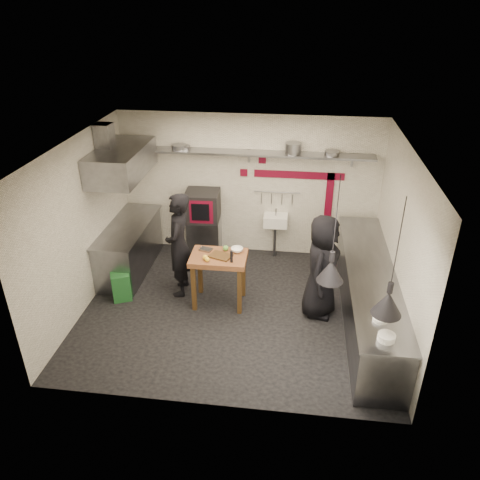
# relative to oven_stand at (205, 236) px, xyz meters

# --- Properties ---
(floor) EXTENTS (5.00, 5.00, 0.00)m
(floor) POSITION_rel_oven_stand_xyz_m (0.86, -1.81, -0.40)
(floor) COLOR black
(floor) RESTS_ON ground
(ceiling) EXTENTS (5.00, 5.00, 0.00)m
(ceiling) POSITION_rel_oven_stand_xyz_m (0.86, -1.81, 2.40)
(ceiling) COLOR beige
(ceiling) RESTS_ON floor
(wall_back) EXTENTS (5.00, 0.04, 2.80)m
(wall_back) POSITION_rel_oven_stand_xyz_m (0.86, 0.29, 1.00)
(wall_back) COLOR white
(wall_back) RESTS_ON floor
(wall_front) EXTENTS (5.00, 0.04, 2.80)m
(wall_front) POSITION_rel_oven_stand_xyz_m (0.86, -3.91, 1.00)
(wall_front) COLOR white
(wall_front) RESTS_ON floor
(wall_left) EXTENTS (0.04, 4.20, 2.80)m
(wall_left) POSITION_rel_oven_stand_xyz_m (-1.64, -1.81, 1.00)
(wall_left) COLOR white
(wall_left) RESTS_ON floor
(wall_right) EXTENTS (0.04, 4.20, 2.80)m
(wall_right) POSITION_rel_oven_stand_xyz_m (3.36, -1.81, 1.00)
(wall_right) COLOR white
(wall_right) RESTS_ON floor
(red_band_horiz) EXTENTS (1.70, 0.02, 0.14)m
(red_band_horiz) POSITION_rel_oven_stand_xyz_m (1.81, 0.27, 1.28)
(red_band_horiz) COLOR maroon
(red_band_horiz) RESTS_ON wall_back
(red_band_vert) EXTENTS (0.14, 0.02, 1.10)m
(red_band_vert) POSITION_rel_oven_stand_xyz_m (2.41, 0.27, 0.80)
(red_band_vert) COLOR maroon
(red_band_vert) RESTS_ON wall_back
(red_tile_a) EXTENTS (0.14, 0.02, 0.14)m
(red_tile_a) POSITION_rel_oven_stand_xyz_m (1.11, 0.27, 1.55)
(red_tile_a) COLOR maroon
(red_tile_a) RESTS_ON wall_back
(red_tile_b) EXTENTS (0.14, 0.02, 0.14)m
(red_tile_b) POSITION_rel_oven_stand_xyz_m (0.76, 0.27, 1.28)
(red_tile_b) COLOR maroon
(red_tile_b) RESTS_ON wall_back
(back_shelf) EXTENTS (4.60, 0.34, 0.04)m
(back_shelf) POSITION_rel_oven_stand_xyz_m (0.86, 0.11, 1.72)
(back_shelf) COLOR slate
(back_shelf) RESTS_ON wall_back
(shelf_bracket_left) EXTENTS (0.04, 0.06, 0.24)m
(shelf_bracket_left) POSITION_rel_oven_stand_xyz_m (-1.04, 0.26, 1.62)
(shelf_bracket_left) COLOR slate
(shelf_bracket_left) RESTS_ON wall_back
(shelf_bracket_mid) EXTENTS (0.04, 0.06, 0.24)m
(shelf_bracket_mid) POSITION_rel_oven_stand_xyz_m (0.86, 0.26, 1.62)
(shelf_bracket_mid) COLOR slate
(shelf_bracket_mid) RESTS_ON wall_back
(shelf_bracket_right) EXTENTS (0.04, 0.06, 0.24)m
(shelf_bracket_right) POSITION_rel_oven_stand_xyz_m (2.76, 0.26, 1.62)
(shelf_bracket_right) COLOR slate
(shelf_bracket_right) RESTS_ON wall_back
(pan_far_left) EXTENTS (0.31, 0.31, 0.09)m
(pan_far_left) POSITION_rel_oven_stand_xyz_m (-0.44, 0.11, 1.79)
(pan_far_left) COLOR slate
(pan_far_left) RESTS_ON back_shelf
(pan_mid_left) EXTENTS (0.26, 0.26, 0.07)m
(pan_mid_left) POSITION_rel_oven_stand_xyz_m (-0.34, 0.11, 1.78)
(pan_mid_left) COLOR slate
(pan_mid_left) RESTS_ON back_shelf
(stock_pot) EXTENTS (0.32, 0.32, 0.20)m
(stock_pot) POSITION_rel_oven_stand_xyz_m (1.67, 0.11, 1.84)
(stock_pot) COLOR slate
(stock_pot) RESTS_ON back_shelf
(pan_right) EXTENTS (0.36, 0.36, 0.08)m
(pan_right) POSITION_rel_oven_stand_xyz_m (2.37, 0.11, 1.78)
(pan_right) COLOR slate
(pan_right) RESTS_ON back_shelf
(oven_stand) EXTENTS (0.66, 0.60, 0.80)m
(oven_stand) POSITION_rel_oven_stand_xyz_m (0.00, 0.00, 0.00)
(oven_stand) COLOR slate
(oven_stand) RESTS_ON floor
(combi_oven) EXTENTS (0.67, 0.63, 0.58)m
(combi_oven) POSITION_rel_oven_stand_xyz_m (-0.01, -0.06, 0.69)
(combi_oven) COLOR black
(combi_oven) RESTS_ON oven_stand
(oven_door) EXTENTS (0.45, 0.05, 0.46)m
(oven_door) POSITION_rel_oven_stand_xyz_m (0.03, -0.35, 0.69)
(oven_door) COLOR maroon
(oven_door) RESTS_ON combi_oven
(oven_glass) EXTENTS (0.34, 0.03, 0.34)m
(oven_glass) POSITION_rel_oven_stand_xyz_m (0.01, -0.36, 0.69)
(oven_glass) COLOR black
(oven_glass) RESTS_ON oven_door
(hand_sink) EXTENTS (0.46, 0.34, 0.22)m
(hand_sink) POSITION_rel_oven_stand_xyz_m (1.41, 0.11, 0.38)
(hand_sink) COLOR white
(hand_sink) RESTS_ON wall_back
(sink_tap) EXTENTS (0.03, 0.03, 0.14)m
(sink_tap) POSITION_rel_oven_stand_xyz_m (1.41, 0.11, 0.56)
(sink_tap) COLOR slate
(sink_tap) RESTS_ON hand_sink
(sink_drain) EXTENTS (0.06, 0.06, 0.66)m
(sink_drain) POSITION_rel_oven_stand_xyz_m (1.41, 0.07, -0.06)
(sink_drain) COLOR slate
(sink_drain) RESTS_ON floor
(utensil_rail) EXTENTS (0.90, 0.02, 0.02)m
(utensil_rail) POSITION_rel_oven_stand_xyz_m (1.41, 0.25, 0.92)
(utensil_rail) COLOR slate
(utensil_rail) RESTS_ON wall_back
(counter_right) EXTENTS (0.70, 3.80, 0.90)m
(counter_right) POSITION_rel_oven_stand_xyz_m (3.01, -1.81, 0.05)
(counter_right) COLOR slate
(counter_right) RESTS_ON floor
(counter_right_top) EXTENTS (0.76, 3.90, 0.03)m
(counter_right_top) POSITION_rel_oven_stand_xyz_m (3.01, -1.81, 0.52)
(counter_right_top) COLOR slate
(counter_right_top) RESTS_ON counter_right
(plate_stack) EXTENTS (0.22, 0.22, 0.09)m
(plate_stack) POSITION_rel_oven_stand_xyz_m (2.98, -3.47, 0.57)
(plate_stack) COLOR white
(plate_stack) RESTS_ON counter_right_top
(small_bowl_right) EXTENTS (0.26, 0.26, 0.05)m
(small_bowl_right) POSITION_rel_oven_stand_xyz_m (2.96, -3.08, 0.56)
(small_bowl_right) COLOR white
(small_bowl_right) RESTS_ON counter_right_top
(counter_left) EXTENTS (0.70, 1.90, 0.90)m
(counter_left) POSITION_rel_oven_stand_xyz_m (-1.29, -0.76, 0.05)
(counter_left) COLOR slate
(counter_left) RESTS_ON floor
(counter_left_top) EXTENTS (0.76, 2.00, 0.03)m
(counter_left_top) POSITION_rel_oven_stand_xyz_m (-1.29, -0.76, 0.52)
(counter_left_top) COLOR slate
(counter_left_top) RESTS_ON counter_left
(extractor_hood) EXTENTS (0.78, 1.60, 0.50)m
(extractor_hood) POSITION_rel_oven_stand_xyz_m (-1.24, -0.76, 1.75)
(extractor_hood) COLOR slate
(extractor_hood) RESTS_ON ceiling
(hood_duct) EXTENTS (0.28, 0.28, 0.50)m
(hood_duct) POSITION_rel_oven_stand_xyz_m (-1.49, -0.76, 2.15)
(hood_duct) COLOR slate
(hood_duct) RESTS_ON ceiling
(green_bin) EXTENTS (0.41, 0.41, 0.50)m
(green_bin) POSITION_rel_oven_stand_xyz_m (-1.13, -1.73, -0.15)
(green_bin) COLOR #1E5E27
(green_bin) RESTS_ON floor
(prep_table) EXTENTS (0.92, 0.65, 0.92)m
(prep_table) POSITION_rel_oven_stand_xyz_m (0.57, -1.64, 0.06)
(prep_table) COLOR brown
(prep_table) RESTS_ON floor
(cutting_board) EXTENTS (0.41, 0.35, 0.02)m
(cutting_board) POSITION_rel_oven_stand_xyz_m (0.61, -1.67, 0.53)
(cutting_board) COLOR #483016
(cutting_board) RESTS_ON prep_table
(pepper_mill) EXTENTS (0.06, 0.06, 0.20)m
(pepper_mill) POSITION_rel_oven_stand_xyz_m (0.81, -1.82, 0.62)
(pepper_mill) COLOR black
(pepper_mill) RESTS_ON prep_table
(lemon_a) EXTENTS (0.10, 0.10, 0.09)m
(lemon_a) POSITION_rel_oven_stand_xyz_m (0.38, -1.80, 0.56)
(lemon_a) COLOR yellow
(lemon_a) RESTS_ON prep_table
(lemon_b) EXTENTS (0.10, 0.10, 0.08)m
(lemon_b) POSITION_rel_oven_stand_xyz_m (0.42, -1.85, 0.56)
(lemon_b) COLOR yellow
(lemon_b) RESTS_ON prep_table
(veg_ball) EXTENTS (0.10, 0.10, 0.09)m
(veg_ball) POSITION_rel_oven_stand_xyz_m (0.66, -1.46, 0.57)
(veg_ball) COLOR #5A9B39
(veg_ball) RESTS_ON prep_table
(steel_tray) EXTENTS (0.23, 0.19, 0.03)m
(steel_tray) POSITION_rel_oven_stand_xyz_m (0.33, -1.49, 0.54)
(steel_tray) COLOR slate
(steel_tray) RESTS_ON prep_table
(bowl) EXTENTS (0.26, 0.26, 0.06)m
(bowl) POSITION_rel_oven_stand_xyz_m (0.85, -1.46, 0.55)
(bowl) COLOR white
(bowl) RESTS_ON prep_table
(heat_lamp_near) EXTENTS (0.37, 0.37, 1.50)m
(heat_lamp_near) POSITION_rel_oven_stand_xyz_m (2.28, -2.77, 1.65)
(heat_lamp_near) COLOR black
(heat_lamp_near) RESTS_ON ceiling
(heat_lamp_far) EXTENTS (0.49, 0.49, 1.55)m
(heat_lamp_far) POSITION_rel_oven_stand_xyz_m (2.94, -3.37, 1.63)
(heat_lamp_far) COLOR black
(heat_lamp_far) RESTS_ON ceiling
(chef_left) EXTENTS (0.50, 0.71, 1.86)m
(chef_left) POSITION_rel_oven_stand_xyz_m (-0.16, -1.39, 0.53)
(chef_left) COLOR black
(chef_left) RESTS_ON floor
(chef_right) EXTENTS (0.76, 0.97, 1.75)m
(chef_right) POSITION_rel_oven_stand_xyz_m (2.24, -1.71, 0.48)
(chef_right) COLOR black
(chef_right) RESTS_ON floor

